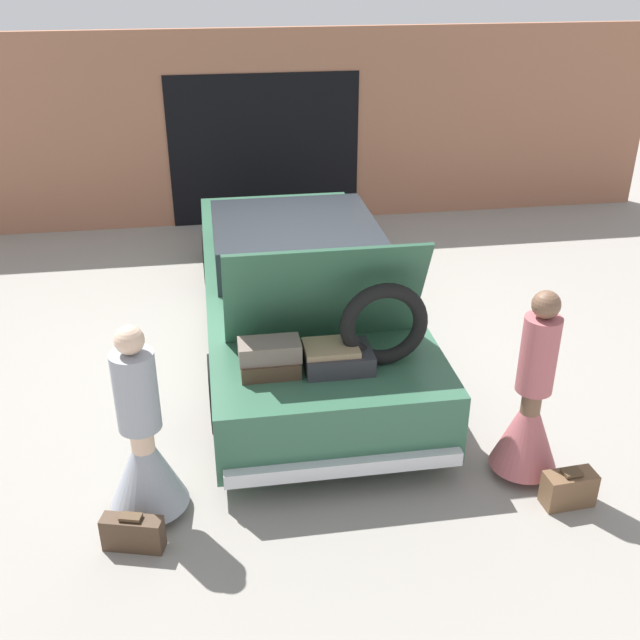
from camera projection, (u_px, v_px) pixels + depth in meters
name	position (u px, v px, depth m)	size (l,w,h in m)	color
ground_plane	(299.00, 337.00, 8.20)	(40.00, 40.00, 0.00)	gray
garage_wall_back	(264.00, 130.00, 10.98)	(12.00, 0.14, 2.80)	#9E664C
car	(299.00, 289.00, 7.93)	(1.99, 5.34, 1.78)	#336047
person_left	(144.00, 450.00, 5.46)	(0.59, 0.59, 1.58)	beige
person_right	(530.00, 412.00, 5.86)	(0.54, 0.54, 1.63)	brown
suitcase_beside_left_person	(133.00, 533.00, 5.30)	(0.46, 0.25, 0.29)	#473323
suitcase_beside_right_person	(569.00, 489.00, 5.72)	(0.41, 0.21, 0.31)	brown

